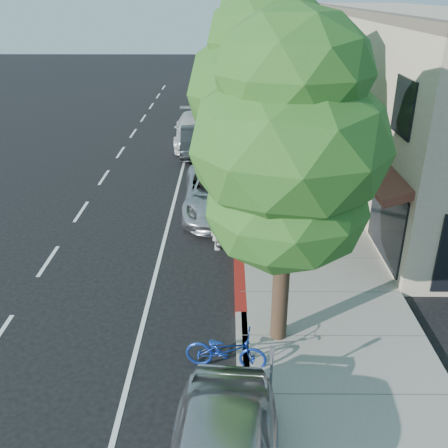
{
  "coord_description": "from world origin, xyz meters",
  "views": [
    {
      "loc": [
        -0.38,
        -12.12,
        7.97
      ],
      "look_at": [
        -0.48,
        1.99,
        1.35
      ],
      "focal_mm": 40.0,
      "sensor_mm": 36.0,
      "label": 1
    }
  ],
  "objects_px": {
    "street_tree_2": "(257,79)",
    "dark_suv_far": "(224,92)",
    "dark_sedan": "(195,141)",
    "silver_suv": "(218,192)",
    "white_pickup": "(196,130)",
    "street_tree_3": "(252,47)",
    "street_tree_4": "(248,51)",
    "street_tree_0": "(289,150)",
    "cyclist": "(218,222)",
    "street_tree_1": "(268,94)",
    "pedestrian": "(292,152)",
    "bicycle": "(226,350)",
    "street_tree_5": "(245,38)"
  },
  "relations": [
    {
      "from": "street_tree_0",
      "to": "dark_suv_far",
      "type": "relative_size",
      "value": 1.6
    },
    {
      "from": "street_tree_5",
      "to": "bicycle",
      "type": "distance_m",
      "value": 31.32
    },
    {
      "from": "street_tree_1",
      "to": "pedestrian",
      "type": "relative_size",
      "value": 4.6
    },
    {
      "from": "white_pickup",
      "to": "pedestrian",
      "type": "bearing_deg",
      "value": -48.35
    },
    {
      "from": "white_pickup",
      "to": "street_tree_2",
      "type": "bearing_deg",
      "value": -64.13
    },
    {
      "from": "street_tree_2",
      "to": "street_tree_3",
      "type": "height_order",
      "value": "street_tree_3"
    },
    {
      "from": "street_tree_2",
      "to": "pedestrian",
      "type": "distance_m",
      "value": 3.98
    },
    {
      "from": "street_tree_2",
      "to": "street_tree_3",
      "type": "xyz_separation_m",
      "value": [
        -0.0,
        6.0,
        0.69
      ]
    },
    {
      "from": "cyclist",
      "to": "dark_suv_far",
      "type": "xyz_separation_m",
      "value": [
        0.03,
        24.14,
        -0.1
      ]
    },
    {
      "from": "street_tree_4",
      "to": "bicycle",
      "type": "bearing_deg",
      "value": -92.98
    },
    {
      "from": "street_tree_5",
      "to": "pedestrian",
      "type": "relative_size",
      "value": 4.28
    },
    {
      "from": "street_tree_2",
      "to": "dark_suv_far",
      "type": "xyz_separation_m",
      "value": [
        -1.57,
        17.14,
        -3.69
      ]
    },
    {
      "from": "street_tree_0",
      "to": "white_pickup",
      "type": "relative_size",
      "value": 1.38
    },
    {
      "from": "cyclist",
      "to": "dark_suv_far",
      "type": "bearing_deg",
      "value": 3.2
    },
    {
      "from": "street_tree_1",
      "to": "silver_suv",
      "type": "height_order",
      "value": "street_tree_1"
    },
    {
      "from": "cyclist",
      "to": "dark_sedan",
      "type": "bearing_deg",
      "value": 10.83
    },
    {
      "from": "street_tree_1",
      "to": "pedestrian",
      "type": "xyz_separation_m",
      "value": [
        1.77,
        6.71,
        -3.94
      ]
    },
    {
      "from": "street_tree_4",
      "to": "street_tree_5",
      "type": "distance_m",
      "value": 6.01
    },
    {
      "from": "street_tree_0",
      "to": "bicycle",
      "type": "height_order",
      "value": "street_tree_0"
    },
    {
      "from": "street_tree_0",
      "to": "bicycle",
      "type": "relative_size",
      "value": 4.14
    },
    {
      "from": "street_tree_1",
      "to": "bicycle",
      "type": "distance_m",
      "value": 8.42
    },
    {
      "from": "cyclist",
      "to": "white_pickup",
      "type": "height_order",
      "value": "cyclist"
    },
    {
      "from": "street_tree_2",
      "to": "dark_suv_far",
      "type": "relative_size",
      "value": 1.48
    },
    {
      "from": "street_tree_4",
      "to": "street_tree_0",
      "type": "bearing_deg",
      "value": -90.0
    },
    {
      "from": "street_tree_5",
      "to": "silver_suv",
      "type": "bearing_deg",
      "value": -94.31
    },
    {
      "from": "cyclist",
      "to": "silver_suv",
      "type": "relative_size",
      "value": 0.33
    },
    {
      "from": "street_tree_0",
      "to": "street_tree_4",
      "type": "height_order",
      "value": "street_tree_0"
    },
    {
      "from": "street_tree_2",
      "to": "dark_sedan",
      "type": "relative_size",
      "value": 1.73
    },
    {
      "from": "cyclist",
      "to": "bicycle",
      "type": "distance_m",
      "value": 6.02
    },
    {
      "from": "silver_suv",
      "to": "white_pickup",
      "type": "distance_m",
      "value": 9.69
    },
    {
      "from": "street_tree_2",
      "to": "white_pickup",
      "type": "xyz_separation_m",
      "value": [
        -3.1,
        5.69,
        -3.71
      ]
    },
    {
      "from": "street_tree_2",
      "to": "dark_sedan",
      "type": "bearing_deg",
      "value": 129.06
    },
    {
      "from": "street_tree_0",
      "to": "bicycle",
      "type": "xyz_separation_m",
      "value": [
        -1.3,
        -1.0,
        -4.44
      ]
    },
    {
      "from": "street_tree_1",
      "to": "street_tree_5",
      "type": "bearing_deg",
      "value": 90.0
    },
    {
      "from": "street_tree_2",
      "to": "street_tree_5",
      "type": "height_order",
      "value": "street_tree_5"
    },
    {
      "from": "dark_suv_far",
      "to": "white_pickup",
      "type": "bearing_deg",
      "value": -95.39
    },
    {
      "from": "street_tree_4",
      "to": "dark_suv_far",
      "type": "height_order",
      "value": "street_tree_4"
    },
    {
      "from": "street_tree_2",
      "to": "dark_suv_far",
      "type": "height_order",
      "value": "street_tree_2"
    },
    {
      "from": "bicycle",
      "to": "dark_sedan",
      "type": "distance_m",
      "value": 16.82
    },
    {
      "from": "street_tree_1",
      "to": "cyclist",
      "type": "bearing_deg",
      "value": -147.99
    },
    {
      "from": "cyclist",
      "to": "pedestrian",
      "type": "relative_size",
      "value": 1.05
    },
    {
      "from": "silver_suv",
      "to": "street_tree_3",
      "type": "bearing_deg",
      "value": 79.1
    },
    {
      "from": "street_tree_5",
      "to": "street_tree_2",
      "type": "bearing_deg",
      "value": -90.0
    },
    {
      "from": "street_tree_0",
      "to": "dark_sedan",
      "type": "height_order",
      "value": "street_tree_0"
    },
    {
      "from": "dark_sedan",
      "to": "dark_suv_far",
      "type": "relative_size",
      "value": 0.86
    },
    {
      "from": "street_tree_1",
      "to": "dark_sedan",
      "type": "relative_size",
      "value": 1.94
    },
    {
      "from": "street_tree_4",
      "to": "dark_sedan",
      "type": "distance_m",
      "value": 9.55
    },
    {
      "from": "street_tree_1",
      "to": "cyclist",
      "type": "distance_m",
      "value": 4.47
    },
    {
      "from": "street_tree_5",
      "to": "bicycle",
      "type": "relative_size",
      "value": 4.03
    },
    {
      "from": "street_tree_4",
      "to": "street_tree_2",
      "type": "bearing_deg",
      "value": -90.0
    }
  ]
}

